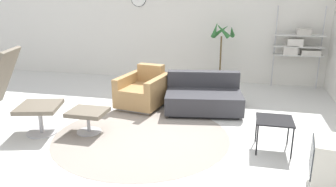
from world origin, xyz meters
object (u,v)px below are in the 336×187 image
at_px(lounge_chair, 9,81).
at_px(crt_television, 336,164).
at_px(shelf_unit, 299,45).
at_px(potted_plant, 221,60).
at_px(ottoman, 88,115).
at_px(couch_low, 203,98).
at_px(armchair_red, 144,92).
at_px(side_table, 275,122).

height_order(lounge_chair, crt_television, lounge_chair).
bearing_deg(shelf_unit, crt_television, -91.84).
bearing_deg(potted_plant, lounge_chair, -129.18).
xyz_separation_m(ottoman, couch_low, (1.53, 1.38, -0.04)).
xyz_separation_m(lounge_chair, crt_television, (4.19, -0.54, -0.50)).
distance_m(lounge_chair, potted_plant, 4.31).
bearing_deg(armchair_red, shelf_unit, -137.06).
xyz_separation_m(ottoman, armchair_red, (0.43, 1.36, 0.00)).
bearing_deg(potted_plant, armchair_red, -126.64).
bearing_deg(potted_plant, ottoman, -118.97).
distance_m(couch_low, potted_plant, 1.72).
height_order(side_table, potted_plant, potted_plant).
distance_m(lounge_chair, couch_low, 3.10).
distance_m(potted_plant, shelf_unit, 1.65).
bearing_deg(side_table, ottoman, -179.52).
bearing_deg(crt_television, side_table, 40.99).
bearing_deg(side_table, crt_television, -57.43).
bearing_deg(ottoman, couch_low, 42.04).
relative_size(crt_television, potted_plant, 0.39).
bearing_deg(armchair_red, side_table, 157.95).
xyz_separation_m(armchair_red, crt_television, (2.73, -2.19, 0.03)).
bearing_deg(crt_television, potted_plant, 29.14).
distance_m(armchair_red, couch_low, 1.10).
bearing_deg(lounge_chair, potted_plant, 125.30).
distance_m(ottoman, shelf_unit, 4.68).
distance_m(armchair_red, crt_television, 3.50).
height_order(ottoman, side_table, side_table).
height_order(ottoman, shelf_unit, shelf_unit).
xyz_separation_m(side_table, crt_television, (0.54, -0.85, -0.08)).
xyz_separation_m(ottoman, crt_television, (3.16, -0.83, 0.04)).
xyz_separation_m(lounge_chair, couch_low, (2.56, 1.66, -0.57)).
xyz_separation_m(side_table, potted_plant, (-0.92, 3.03, 0.21)).
height_order(lounge_chair, armchair_red, lounge_chair).
bearing_deg(side_table, armchair_red, 148.52).
distance_m(armchair_red, shelf_unit, 3.50).
height_order(lounge_chair, couch_low, lounge_chair).
relative_size(lounge_chair, side_table, 2.93).
bearing_deg(couch_low, side_table, 119.85).
relative_size(lounge_chair, shelf_unit, 0.77).
bearing_deg(lounge_chair, side_table, 79.31).
height_order(lounge_chair, side_table, lounge_chair).
bearing_deg(armchair_red, couch_low, -169.69).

